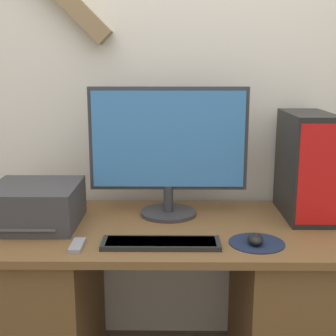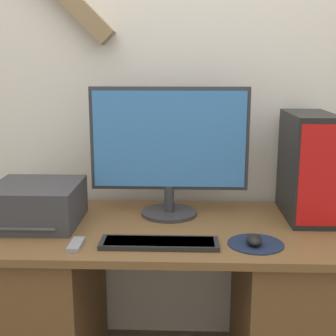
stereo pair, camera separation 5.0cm
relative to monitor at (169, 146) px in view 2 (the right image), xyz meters
The scene contains 9 objects.
wall_back 0.42m from the monitor, 92.72° to the left, with size 6.40×0.13×2.70m.
desk 0.68m from the monitor, 94.03° to the right, with size 1.47×0.72×0.72m.
monitor is the anchor object (origin of this frame).
keyboard 0.47m from the monitor, 93.78° to the right, with size 0.44×0.12×0.02m.
mousepad 0.57m from the monitor, 45.78° to the right, with size 0.21×0.21×0.00m.
mouse 0.56m from the monitor, 47.59° to the right, with size 0.06×0.09×0.04m.
computer_tower 0.60m from the monitor, ahead, with size 0.18×0.38×0.45m.
printer 0.61m from the monitor, 166.11° to the right, with size 0.36×0.36×0.17m.
remote_control 0.59m from the monitor, 130.32° to the right, with size 0.04×0.12×0.02m.
Camera 2 is at (0.08, -1.47, 1.38)m, focal length 50.00 mm.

